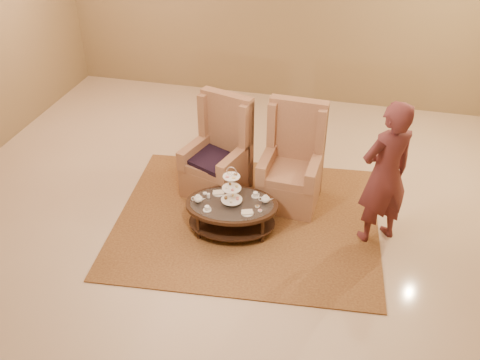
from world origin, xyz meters
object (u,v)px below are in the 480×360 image
(tea_table, at_px, (232,208))
(person, at_px, (385,175))
(armchair_left, at_px, (219,161))
(armchair_right, at_px, (292,170))

(tea_table, bearing_deg, person, 1.03)
(tea_table, relative_size, armchair_left, 0.90)
(tea_table, height_order, armchair_right, armchair_right)
(tea_table, distance_m, person, 1.81)
(armchair_left, distance_m, armchair_right, 0.97)
(armchair_right, xyz_separation_m, person, (1.11, -0.53, 0.44))
(tea_table, height_order, armchair_left, armchair_left)
(armchair_right, bearing_deg, tea_table, -122.30)
(tea_table, distance_m, armchair_right, 1.02)
(armchair_left, bearing_deg, armchair_right, 16.56)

